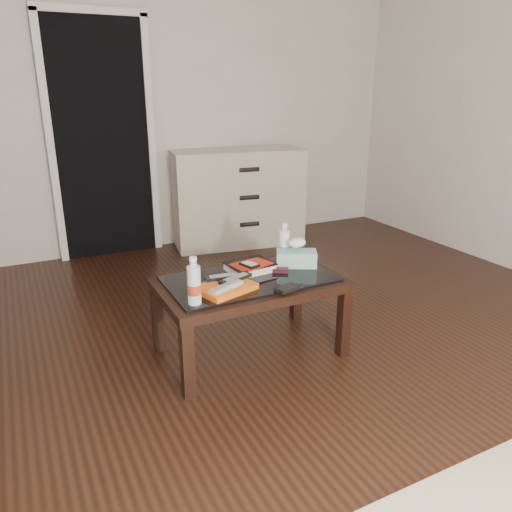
{
  "coord_description": "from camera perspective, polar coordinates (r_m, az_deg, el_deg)",
  "views": [
    {
      "loc": [
        -1.16,
        -2.02,
        1.47
      ],
      "look_at": [
        0.03,
        0.37,
        0.55
      ],
      "focal_mm": 35.0,
      "sensor_mm": 36.0,
      "label": 1
    }
  ],
  "objects": [
    {
      "name": "water_bottle_left",
      "position": [
        2.4,
        -7.11,
        -2.8
      ],
      "size": [
        0.07,
        0.07,
        0.24
      ],
      "primitive_type": "cylinder",
      "rotation": [
        0.0,
        0.0,
        -0.13
      ],
      "color": "silver",
      "rests_on": "coffee_table"
    },
    {
      "name": "dresser",
      "position": [
        4.77,
        -2.13,
        6.72
      ],
      "size": [
        1.26,
        0.68,
        0.9
      ],
      "rotation": [
        0.0,
        0.0,
        -0.16
      ],
      "color": "beige",
      "rests_on": "ground"
    },
    {
      "name": "remote_silver",
      "position": [
        2.52,
        -3.41,
        -3.48
      ],
      "size": [
        0.2,
        0.12,
        0.02
      ],
      "primitive_type": "cube",
      "rotation": [
        0.0,
        0.0,
        0.38
      ],
      "color": "#9F9FA3",
      "rests_on": "magazines"
    },
    {
      "name": "wallet",
      "position": [
        2.58,
        3.53,
        -3.7
      ],
      "size": [
        0.13,
        0.1,
        0.02
      ],
      "primitive_type": "cube",
      "rotation": [
        0.0,
        0.0,
        0.26
      ],
      "color": "black",
      "rests_on": "coffee_table"
    },
    {
      "name": "doorway",
      "position": [
        4.57,
        -17.18,
        12.66
      ],
      "size": [
        0.9,
        0.08,
        2.07
      ],
      "color": "black",
      "rests_on": "ground"
    },
    {
      "name": "ipod",
      "position": [
        2.76,
        -0.75,
        -0.96
      ],
      "size": [
        0.09,
        0.12,
        0.02
      ],
      "primitive_type": "cube",
      "rotation": [
        0.0,
        0.0,
        0.31
      ],
      "color": "black",
      "rests_on": "dvd_mailers"
    },
    {
      "name": "textbook",
      "position": [
        2.83,
        -0.69,
        -1.25
      ],
      "size": [
        0.27,
        0.22,
        0.05
      ],
      "primitive_type": "cube",
      "rotation": [
        0.0,
        0.0,
        0.09
      ],
      "color": "black",
      "rests_on": "coffee_table"
    },
    {
      "name": "remote_black_back",
      "position": [
        2.65,
        -3.74,
        -2.37
      ],
      "size": [
        0.2,
        0.07,
        0.02
      ],
      "primitive_type": "cube",
      "rotation": [
        0.0,
        0.0,
        -0.1
      ],
      "color": "black",
      "rests_on": "magazines"
    },
    {
      "name": "dvd_mailers",
      "position": [
        2.8,
        -0.77,
        -0.92
      ],
      "size": [
        0.21,
        0.17,
        0.01
      ],
      "primitive_type": "cube",
      "rotation": [
        0.0,
        0.0,
        0.17
      ],
      "color": "#B8220C",
      "rests_on": "textbook"
    },
    {
      "name": "tissue_box",
      "position": [
        2.91,
        4.64,
        -0.27
      ],
      "size": [
        0.26,
        0.21,
        0.09
      ],
      "primitive_type": "cube",
      "rotation": [
        0.0,
        0.0,
        -0.49
      ],
      "color": "#248777",
      "rests_on": "coffee_table"
    },
    {
      "name": "ground",
      "position": [
        2.75,
        2.99,
        -13.26
      ],
      "size": [
        5.0,
        5.0,
        0.0
      ],
      "primitive_type": "plane",
      "color": "black",
      "rests_on": "ground"
    },
    {
      "name": "flip_phone",
      "position": [
        2.82,
        2.8,
        -1.62
      ],
      "size": [
        0.1,
        0.09,
        0.02
      ],
      "primitive_type": "cube",
      "rotation": [
        0.0,
        0.0,
        -0.53
      ],
      "color": "black",
      "rests_on": "coffee_table"
    },
    {
      "name": "magazines",
      "position": [
        2.58,
        -3.53,
        -3.63
      ],
      "size": [
        0.33,
        0.28,
        0.03
      ],
      "primitive_type": "cube",
      "rotation": [
        0.0,
        0.0,
        0.3
      ],
      "color": "#DD5E14",
      "rests_on": "coffee_table"
    },
    {
      "name": "room_shell",
      "position": [
        2.33,
        3.73,
        22.75
      ],
      "size": [
        5.0,
        5.0,
        5.0
      ],
      "color": "silver",
      "rests_on": "ground"
    },
    {
      "name": "coffee_table",
      "position": [
        2.76,
        -0.74,
        -3.77
      ],
      "size": [
        1.0,
        0.6,
        0.46
      ],
      "color": "black",
      "rests_on": "ground"
    },
    {
      "name": "remote_black_front",
      "position": [
        2.62,
        -2.36,
        -2.58
      ],
      "size": [
        0.21,
        0.11,
        0.02
      ],
      "primitive_type": "cube",
      "rotation": [
        0.0,
        0.0,
        0.35
      ],
      "color": "black",
      "rests_on": "magazines"
    },
    {
      "name": "water_bottle_right",
      "position": [
        2.95,
        3.23,
        1.55
      ],
      "size": [
        0.08,
        0.08,
        0.24
      ],
      "primitive_type": "cylinder",
      "rotation": [
        0.0,
        0.0,
        -0.16
      ],
      "color": "white",
      "rests_on": "coffee_table"
    }
  ]
}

